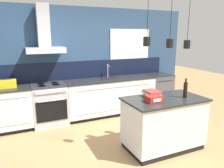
# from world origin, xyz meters

# --- Properties ---
(ground_plane) EXTENTS (16.00, 16.00, 0.00)m
(ground_plane) POSITION_xyz_m (0.00, 0.00, 0.00)
(ground_plane) COLOR #A87F51
(ground_plane) RESTS_ON ground
(wall_back) EXTENTS (5.60, 2.39, 2.60)m
(wall_back) POSITION_xyz_m (-0.05, 2.00, 1.36)
(wall_back) COLOR navy
(wall_back) RESTS_ON ground_plane
(counter_run_left) EXTENTS (1.08, 0.64, 0.91)m
(counter_run_left) POSITION_xyz_m (-1.83, 1.69, 0.46)
(counter_run_left) COLOR black
(counter_run_left) RESTS_ON ground_plane
(counter_run_sink) EXTENTS (2.25, 0.64, 1.25)m
(counter_run_sink) POSITION_xyz_m (0.56, 1.69, 0.46)
(counter_run_sink) COLOR black
(counter_run_sink) RESTS_ON ground_plane
(oven_range) EXTENTS (0.74, 0.66, 0.91)m
(oven_range) POSITION_xyz_m (-0.93, 1.69, 0.46)
(oven_range) COLOR #B5B5BA
(oven_range) RESTS_ON ground_plane
(dishwasher) EXTENTS (0.62, 0.65, 0.91)m
(dishwasher) POSITION_xyz_m (1.99, 1.69, 0.46)
(dishwasher) COLOR #4C4C51
(dishwasher) RESTS_ON ground_plane
(kitchen_island) EXTENTS (1.37, 0.78, 0.91)m
(kitchen_island) POSITION_xyz_m (0.71, -0.23, 0.46)
(kitchen_island) COLOR black
(kitchen_island) RESTS_ON ground_plane
(bottle_on_island) EXTENTS (0.07, 0.07, 0.33)m
(bottle_on_island) POSITION_xyz_m (1.06, -0.33, 1.05)
(bottle_on_island) COLOR black
(bottle_on_island) RESTS_ON kitchen_island
(book_stack) EXTENTS (0.25, 0.32, 0.12)m
(book_stack) POSITION_xyz_m (0.54, -0.09, 0.97)
(book_stack) COLOR #4C7F4C
(book_stack) RESTS_ON kitchen_island
(red_supply_box) EXTENTS (0.25, 0.19, 0.10)m
(red_supply_box) POSITION_xyz_m (0.43, -0.31, 0.96)
(red_supply_box) COLOR red
(red_supply_box) RESTS_ON kitchen_island
(yellow_toolbox) EXTENTS (0.34, 0.18, 0.19)m
(yellow_toolbox) POSITION_xyz_m (-1.72, 1.69, 0.99)
(yellow_toolbox) COLOR gold
(yellow_toolbox) RESTS_ON counter_run_left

